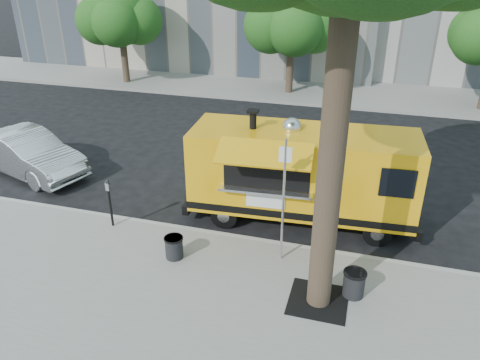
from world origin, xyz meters
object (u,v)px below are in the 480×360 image
object	(u,v)px
far_tree_a	(120,12)
trash_bin_right	(354,283)
parking_meter	(109,198)
trash_bin_left	(174,247)
far_tree_b	(292,16)
food_truck	(301,173)
sedan	(28,153)
sign_post	(284,194)

from	to	relation	value
far_tree_a	trash_bin_right	bearing A→B (deg)	-47.94
parking_meter	trash_bin_left	distance (m)	2.36
far_tree_b	food_truck	distance (m)	12.64
parking_meter	sedan	xyz separation A→B (m)	(-4.42, 2.38, -0.26)
food_truck	trash_bin_left	xyz separation A→B (m)	(-2.47, -2.78, -0.97)
far_tree_b	far_tree_a	bearing A→B (deg)	-177.46
far_tree_a	trash_bin_left	distance (m)	17.46
far_tree_a	sign_post	world-z (taller)	far_tree_a
far_tree_b	trash_bin_right	distance (m)	16.06
sign_post	parking_meter	distance (m)	4.64
parking_meter	food_truck	size ratio (longest dim) A/B	0.21
parking_meter	sedan	bearing A→B (deg)	151.71
far_tree_b	sign_post	bearing A→B (deg)	-79.85
food_truck	trash_bin_right	xyz separation A→B (m)	(1.67, -2.98, -0.95)
trash_bin_right	food_truck	bearing A→B (deg)	119.26
sedan	trash_bin_left	size ratio (longest dim) A/B	8.04
parking_meter	sedan	distance (m)	5.03
sign_post	far_tree_b	bearing A→B (deg)	100.15
sedan	trash_bin_left	bearing A→B (deg)	-98.57
parking_meter	food_truck	bearing A→B (deg)	22.64
sedan	food_truck	bearing A→B (deg)	-75.22
far_tree_a	sedan	size ratio (longest dim) A/B	1.23
trash_bin_left	trash_bin_right	world-z (taller)	trash_bin_right
sign_post	food_truck	bearing A→B (deg)	88.55
parking_meter	food_truck	world-z (taller)	food_truck
far_tree_a	food_truck	size ratio (longest dim) A/B	0.86
far_tree_a	far_tree_b	xyz separation A→B (m)	(9.00, 0.40, 0.06)
far_tree_a	parking_meter	world-z (taller)	far_tree_a
far_tree_a	trash_bin_right	size ratio (longest dim) A/B	9.19
far_tree_b	trash_bin_left	xyz separation A→B (m)	(0.13, -14.91, -3.39)
sedan	sign_post	bearing A→B (deg)	-88.34
parking_meter	trash_bin_left	bearing A→B (deg)	-21.87
far_tree_b	trash_bin_left	world-z (taller)	far_tree_b
parking_meter	trash_bin_left	xyz separation A→B (m)	(2.13, -0.86, -0.54)
far_tree_b	parking_meter	xyz separation A→B (m)	(-2.00, -14.05, -2.85)
far_tree_a	food_truck	xyz separation A→B (m)	(11.60, -11.73, -2.36)
far_tree_a	trash_bin_left	xyz separation A→B (m)	(9.13, -14.51, -3.33)
far_tree_b	food_truck	xyz separation A→B (m)	(2.60, -12.13, -2.42)
far_tree_a	parking_meter	size ratio (longest dim) A/B	4.01
sign_post	food_truck	distance (m)	2.16
sign_post	trash_bin_left	world-z (taller)	sign_post
far_tree_b	sedan	xyz separation A→B (m)	(-6.42, -11.67, -3.11)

